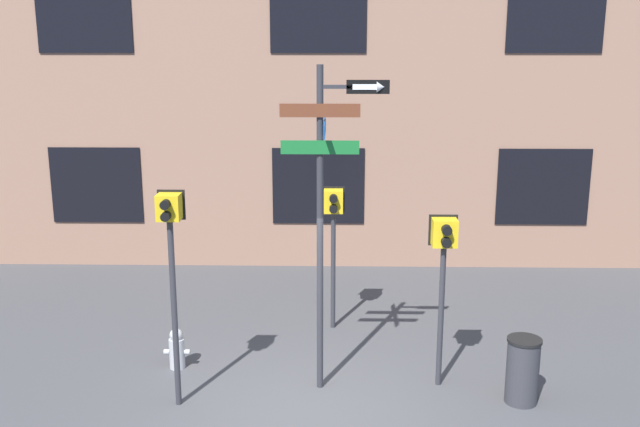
% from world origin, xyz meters
% --- Properties ---
extents(ground_plane, '(60.00, 60.00, 0.00)m').
position_xyz_m(ground_plane, '(0.00, 0.00, 0.00)').
color(ground_plane, '#424244').
extents(street_sign_pole, '(1.43, 1.00, 4.53)m').
position_xyz_m(street_sign_pole, '(0.23, 0.79, 2.78)').
color(street_sign_pole, '#2D2D33').
rests_on(street_sign_pole, ground_plane).
extents(pedestrian_signal_left, '(0.36, 0.40, 2.96)m').
position_xyz_m(pedestrian_signal_left, '(-1.76, 0.25, 2.26)').
color(pedestrian_signal_left, '#2D2D33').
rests_on(pedestrian_signal_left, ground_plane).
extents(pedestrian_signal_right, '(0.40, 0.40, 2.49)m').
position_xyz_m(pedestrian_signal_right, '(1.86, 0.91, 1.97)').
color(pedestrian_signal_right, '#2D2D33').
rests_on(pedestrian_signal_right, ground_plane).
extents(pedestrian_signal_across, '(0.38, 0.40, 2.46)m').
position_xyz_m(pedestrian_signal_across, '(0.33, 2.99, 1.93)').
color(pedestrian_signal_across, '#2D2D33').
rests_on(pedestrian_signal_across, ground_plane).
extents(fire_hydrant, '(0.39, 0.23, 0.63)m').
position_xyz_m(fire_hydrant, '(-2.02, 1.37, 0.30)').
color(fire_hydrant, '#A5A5A8').
rests_on(fire_hydrant, ground_plane).
extents(trash_bin, '(0.47, 0.47, 0.93)m').
position_xyz_m(trash_bin, '(2.92, 0.42, 0.47)').
color(trash_bin, '#333338').
rests_on(trash_bin, ground_plane).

